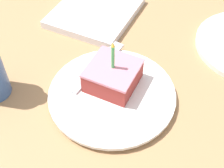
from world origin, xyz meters
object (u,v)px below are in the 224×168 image
cake_slice (112,75)px  marble_board (95,12)px  plate (112,95)px  fork (102,63)px

cake_slice → marble_board: bearing=125.4°
plate → cake_slice: size_ratio=2.33×
cake_slice → marble_board: 0.28m
fork → marble_board: size_ratio=0.81×
cake_slice → marble_board: (-0.16, 0.22, -0.03)m
plate → fork: (-0.06, 0.06, 0.01)m
plate → fork: 0.09m
cake_slice → fork: (-0.05, 0.04, -0.02)m
cake_slice → fork: 0.07m
cake_slice → fork: cake_slice is taller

